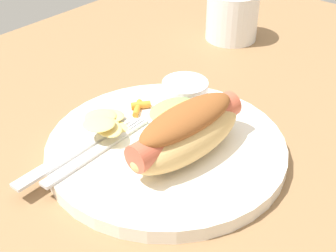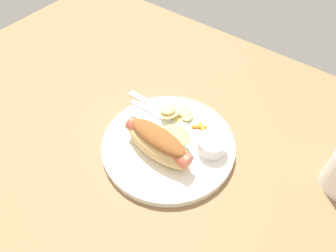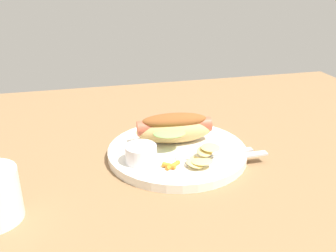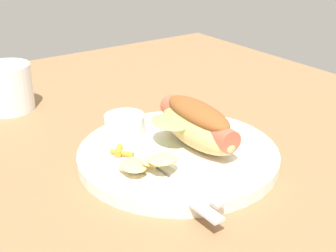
{
  "view_description": "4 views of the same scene",
  "coord_description": "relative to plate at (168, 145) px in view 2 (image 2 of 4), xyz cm",
  "views": [
    {
      "loc": [
        -28.39,
        -25.01,
        32.86
      ],
      "look_at": [
        2.87,
        2.04,
        4.6
      ],
      "focal_mm": 51.86,
      "sensor_mm": 36.0,
      "label": 1
    },
    {
      "loc": [
        26.74,
        -27.67,
        51.13
      ],
      "look_at": [
        3.02,
        3.57,
        5.62
      ],
      "focal_mm": 34.18,
      "sensor_mm": 36.0,
      "label": 2
    },
    {
      "loc": [
        20.3,
        63.97,
        33.35
      ],
      "look_at": [
        5.1,
        1.66,
        5.76
      ],
      "focal_mm": 40.04,
      "sensor_mm": 36.0,
      "label": 3
    },
    {
      "loc": [
        -39.53,
        34.74,
        29.16
      ],
      "look_at": [
        4.03,
        4.26,
        5.12
      ],
      "focal_mm": 49.47,
      "sensor_mm": 36.0,
      "label": 4
    }
  ],
  "objects": [
    {
      "name": "ground_plane",
      "position": [
        -3.62,
        -2.95,
        -1.7
      ],
      "size": [
        120.0,
        90.0,
        1.8
      ],
      "primitive_type": "cube",
      "color": "olive"
    },
    {
      "name": "plate",
      "position": [
        0.0,
        0.0,
        0.0
      ],
      "size": [
        26.15,
        26.15,
        1.6
      ],
      "primitive_type": "cylinder",
      "color": "white",
      "rests_on": "ground_plane"
    },
    {
      "name": "hot_dog",
      "position": [
        -0.14,
        -2.53,
        3.79
      ],
      "size": [
        15.12,
        8.72,
        5.79
      ],
      "rotation": [
        0.0,
        0.0,
        6.21
      ],
      "color": "tan",
      "rests_on": "plate"
    },
    {
      "name": "sauce_ramekin",
      "position": [
        7.53,
        3.55,
        2.33
      ],
      "size": [
        5.54,
        5.54,
        3.06
      ],
      "primitive_type": "cylinder",
      "color": "white",
      "rests_on": "plate"
    },
    {
      "name": "fork",
      "position": [
        -6.23,
        4.4,
        1.0
      ],
      "size": [
        14.83,
        1.72,
        0.4
      ],
      "rotation": [
        0.0,
        0.0,
        6.32
      ],
      "color": "silver",
      "rests_on": "plate"
    },
    {
      "name": "knife",
      "position": [
        -7.57,
        6.15,
        0.98
      ],
      "size": [
        15.47,
        1.71,
        0.36
      ],
      "primitive_type": "cube",
      "rotation": [
        0.0,
        0.0,
        6.3
      ],
      "color": "silver",
      "rests_on": "plate"
    },
    {
      "name": "chips_pile",
      "position": [
        -2.74,
        6.46,
        2.04
      ],
      "size": [
        7.76,
        7.32,
        2.65
      ],
      "color": "#E4CA74",
      "rests_on": "plate"
    },
    {
      "name": "carrot_garnish",
      "position": [
        3.0,
        6.89,
        1.2
      ],
      "size": [
        3.39,
        2.35,
        0.89
      ],
      "color": "orange",
      "rests_on": "plate"
    }
  ]
}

